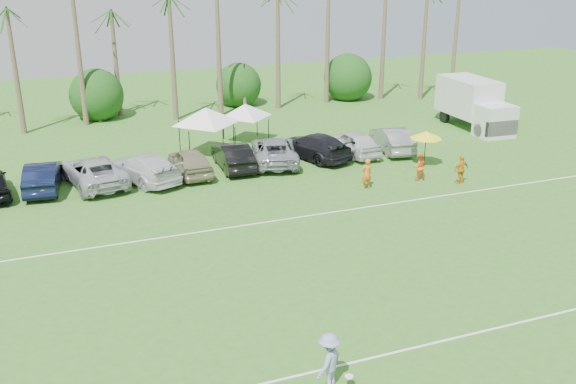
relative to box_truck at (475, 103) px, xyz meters
name	(u,v)px	position (x,y,z in m)	size (l,w,h in m)	color
field_lines	(325,273)	(-20.36, -17.80, -1.93)	(80.00, 12.10, 0.01)	white
palm_tree_2	(0,3)	(-32.36, 12.20, 7.28)	(2.40, 2.40, 10.90)	brown
palm_tree_4	(118,24)	(-24.36, 12.20, 5.54)	(2.40, 2.40, 8.90)	brown
palm_tree_5	(169,10)	(-20.36, 12.20, 6.41)	(2.40, 2.40, 9.90)	brown
palm_tree_8	(321,17)	(-7.36, 12.20, 5.54)	(2.40, 2.40, 8.90)	brown
palm_tree_9	(374,4)	(-2.36, 12.20, 6.41)	(2.40, 2.40, 9.90)	brown
bush_tree_1	(97,97)	(-26.36, 13.20, -0.14)	(4.00, 4.00, 4.00)	brown
bush_tree_2	(241,86)	(-14.36, 13.20, -0.14)	(4.00, 4.00, 4.00)	brown
bush_tree_3	(346,79)	(-4.36, 13.20, -0.14)	(4.00, 4.00, 4.00)	brown
sideline_player_a	(367,174)	(-13.94, -9.21, -1.06)	(0.64, 0.42, 1.75)	orange
sideline_player_b	(419,167)	(-10.37, -8.98, -1.14)	(0.78, 0.61, 1.60)	orange
sideline_player_c	(461,169)	(-8.49, -10.42, -1.08)	(1.00, 0.42, 1.71)	orange
box_truck	(475,103)	(0.00, 0.00, 0.00)	(2.90, 7.10, 3.62)	silver
canopy_tent_left	(205,108)	(-20.69, 0.32, 1.24)	(4.59, 4.59, 3.72)	black
canopy_tent_right	(245,104)	(-17.34, 2.48, 0.78)	(3.92, 3.92, 3.18)	black
market_umbrella	(426,135)	(-8.65, -6.87, 0.09)	(2.03, 2.03, 2.26)	black
frisbee_player	(329,361)	(-23.30, -24.63, -1.02)	(1.37, 1.25, 1.84)	#8B94C6
parked_car_1	(43,176)	(-30.91, -2.94, -1.12)	(1.72, 4.94, 1.63)	black
parked_car_2	(94,171)	(-28.16, -3.07, -1.12)	(2.70, 5.86, 1.63)	#B3B4B9
parked_car_3	(144,168)	(-25.40, -3.43, -1.12)	(2.28, 5.61, 1.63)	silver
parked_car_4	(190,162)	(-22.65, -3.23, -1.12)	(1.92, 4.78, 1.63)	gray
parked_car_5	(233,156)	(-19.90, -3.00, -1.12)	(1.72, 4.94, 1.63)	black
parked_car_6	(274,151)	(-17.15, -2.89, -1.12)	(2.70, 5.86, 1.63)	#91949D
parked_car_7	(314,146)	(-14.40, -2.85, -1.12)	(2.28, 5.61, 1.63)	black
parked_car_8	(354,143)	(-11.65, -3.07, -1.12)	(1.92, 4.78, 1.63)	silver
parked_car_9	(392,139)	(-8.90, -3.23, -1.12)	(1.72, 4.94, 1.63)	gray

